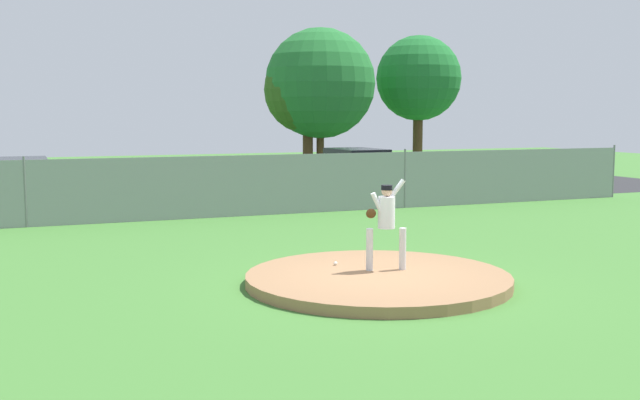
% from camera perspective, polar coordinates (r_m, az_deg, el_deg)
% --- Properties ---
extents(ground_plane, '(80.00, 80.00, 0.00)m').
position_cam_1_polar(ground_plane, '(19.55, -3.42, -2.71)').
color(ground_plane, '#427A33').
extents(asphalt_strip, '(44.00, 7.00, 0.01)m').
position_cam_1_polar(asphalt_strip, '(27.68, -8.99, -0.07)').
color(asphalt_strip, '#2B2B2D').
rests_on(asphalt_strip, ground_plane).
extents(pitchers_mound, '(4.88, 4.88, 0.20)m').
position_cam_1_polar(pitchers_mound, '(14.07, 4.36, -5.94)').
color(pitchers_mound, '#99704C').
rests_on(pitchers_mound, ground_plane).
extents(pitcher_youth, '(0.78, 0.32, 1.72)m').
position_cam_1_polar(pitcher_youth, '(14.23, 4.97, -1.35)').
color(pitcher_youth, silver).
rests_on(pitcher_youth, pitchers_mound).
extents(baseball, '(0.07, 0.07, 0.07)m').
position_cam_1_polar(baseball, '(14.79, 1.17, -4.78)').
color(baseball, white).
rests_on(baseball, pitchers_mound).
extents(chainlink_fence, '(29.58, 0.07, 1.97)m').
position_cam_1_polar(chainlink_fence, '(23.24, -6.56, 1.04)').
color(chainlink_fence, gray).
rests_on(chainlink_fence, ground_plane).
extents(parked_car_charcoal, '(2.05, 4.75, 1.78)m').
position_cam_1_polar(parked_car_charcoal, '(29.72, 2.75, 2.08)').
color(parked_car_charcoal, '#232328').
rests_on(parked_car_charcoal, ground_plane).
extents(parked_car_teal, '(1.85, 4.47, 1.66)m').
position_cam_1_polar(parked_car_teal, '(27.19, -21.48, 1.14)').
color(parked_car_teal, '#146066').
rests_on(parked_car_teal, ground_plane).
extents(traffic_cone_orange, '(0.40, 0.40, 0.55)m').
position_cam_1_polar(traffic_cone_orange, '(28.14, -5.35, 0.62)').
color(traffic_cone_orange, orange).
rests_on(traffic_cone_orange, asphalt_strip).
extents(tree_slender_far, '(4.21, 4.21, 6.38)m').
position_cam_1_polar(tree_slender_far, '(36.81, -0.93, 8.23)').
color(tree_slender_far, '#4C331E').
rests_on(tree_slender_far, ground_plane).
extents(tree_broad_left, '(5.32, 5.32, 7.25)m').
position_cam_1_polar(tree_broad_left, '(36.96, 0.02, 8.75)').
color(tree_broad_left, '#4C331E').
rests_on(tree_broad_left, ground_plane).
extents(tree_bushy_near, '(4.36, 4.36, 7.13)m').
position_cam_1_polar(tree_bushy_near, '(39.74, 7.41, 9.02)').
color(tree_bushy_near, '#4C331E').
rests_on(tree_bushy_near, ground_plane).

